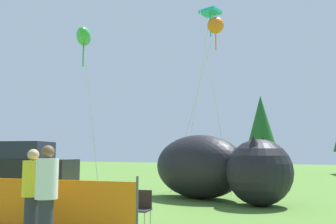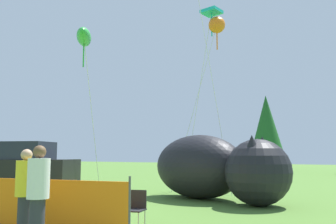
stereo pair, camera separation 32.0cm
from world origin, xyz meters
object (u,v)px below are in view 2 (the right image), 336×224
(parked_car, at_px, (26,169))
(inflatable_cat, at_px, (213,170))
(spectator_in_blue_shirt, at_px, (38,191))
(folding_chair, at_px, (135,206))
(kite_green_fish, at_px, (84,38))
(kite_orange_flower, at_px, (217,26))
(kite_teal_diamond, at_px, (211,16))
(spectator_in_white_shirt, at_px, (25,190))

(parked_car, distance_m, inflatable_cat, 8.09)
(inflatable_cat, bearing_deg, spectator_in_blue_shirt, -68.96)
(folding_chair, relative_size, inflatable_cat, 0.14)
(kite_green_fish, bearing_deg, kite_orange_flower, 56.84)
(parked_car, relative_size, spectator_in_blue_shirt, 2.36)
(parked_car, distance_m, folding_chair, 9.00)
(inflatable_cat, distance_m, kite_orange_flower, 8.25)
(spectator_in_blue_shirt, xyz_separation_m, kite_green_fish, (-5.35, 6.60, 5.68))
(spectator_in_blue_shirt, bearing_deg, folding_chair, 81.25)
(folding_chair, bearing_deg, spectator_in_blue_shirt, -23.09)
(kite_orange_flower, bearing_deg, folding_chair, -78.11)
(parked_car, bearing_deg, kite_green_fish, -7.16)
(kite_orange_flower, bearing_deg, inflatable_cat, -69.69)
(spectator_in_blue_shirt, bearing_deg, kite_teal_diamond, 98.94)
(spectator_in_white_shirt, relative_size, kite_green_fish, 0.26)
(kite_orange_flower, xyz_separation_m, kite_teal_diamond, (-0.27, -0.09, 0.55))
(folding_chair, xyz_separation_m, spectator_in_white_shirt, (-1.19, -2.23, 0.50))
(kite_orange_flower, height_order, kite_teal_diamond, kite_teal_diamond)
(inflatable_cat, relative_size, kite_green_fish, 0.87)
(spectator_in_white_shirt, height_order, kite_green_fish, kite_green_fish)
(inflatable_cat, distance_m, kite_green_fish, 7.78)
(kite_green_fish, relative_size, kite_teal_diamond, 0.79)
(parked_car, xyz_separation_m, inflatable_cat, (7.71, 2.44, 0.06))
(spectator_in_blue_shirt, height_order, kite_teal_diamond, kite_teal_diamond)
(kite_teal_diamond, bearing_deg, parked_car, -133.97)
(folding_chair, height_order, spectator_in_white_shirt, spectator_in_white_shirt)
(kite_teal_diamond, bearing_deg, kite_orange_flower, 18.69)
(inflatable_cat, bearing_deg, spectator_in_white_shirt, -74.52)
(spectator_in_white_shirt, bearing_deg, inflatable_cat, 85.91)
(parked_car, height_order, spectator_in_white_shirt, parked_car)
(parked_car, relative_size, kite_orange_flower, 0.51)
(parked_car, height_order, spectator_in_blue_shirt, parked_car)
(folding_chair, relative_size, spectator_in_blue_shirt, 0.46)
(inflatable_cat, height_order, kite_green_fish, kite_green_fish)
(spectator_in_blue_shirt, bearing_deg, kite_orange_flower, 97.66)
(spectator_in_white_shirt, xyz_separation_m, spectator_in_blue_shirt, (0.79, -0.33, 0.03))
(spectator_in_blue_shirt, bearing_deg, parked_car, 143.10)
(parked_car, distance_m, spectator_in_blue_shirt, 9.91)
(kite_green_fish, bearing_deg, spectator_in_white_shirt, -53.95)
(folding_chair, bearing_deg, kite_orange_flower, 177.55)
(inflatable_cat, height_order, spectator_in_white_shirt, inflatable_cat)
(parked_car, relative_size, kite_teal_diamond, 0.49)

